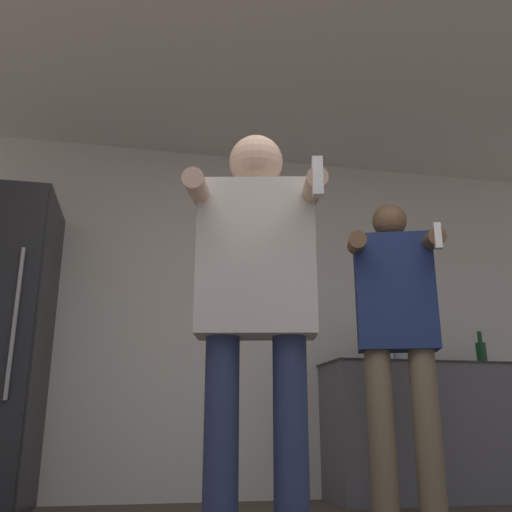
# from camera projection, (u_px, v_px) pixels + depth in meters

# --- Properties ---
(wall_back) EXTENTS (7.00, 0.06, 2.55)m
(wall_back) POSITION_uv_depth(u_px,v_px,m) (210.00, 315.00, 4.19)
(wall_back) COLOR silver
(wall_back) RESTS_ON ground_plane
(ceiling_slab) EXTENTS (7.00, 3.43, 0.05)m
(ceiling_slab) POSITION_uv_depth(u_px,v_px,m) (248.00, 35.00, 3.17)
(ceiling_slab) COLOR silver
(ceiling_slab) RESTS_ON wall_back
(counter) EXTENTS (1.43, 0.54, 0.92)m
(counter) POSITION_uv_depth(u_px,v_px,m) (427.00, 430.00, 3.98)
(counter) COLOR slate
(counter) RESTS_ON ground_plane
(bottle_dark_rum) EXTENTS (0.07, 0.07, 0.27)m
(bottle_dark_rum) POSITION_uv_depth(u_px,v_px,m) (398.00, 350.00, 4.06)
(bottle_dark_rum) COLOR silver
(bottle_dark_rum) RESTS_ON counter
(bottle_red_label) EXTENTS (0.07, 0.07, 0.26)m
(bottle_red_label) POSITION_uv_depth(u_px,v_px,m) (481.00, 351.00, 4.18)
(bottle_red_label) COLOR #194723
(bottle_red_label) RESTS_ON counter
(bottle_clear_vodka) EXTENTS (0.08, 0.08, 0.29)m
(bottle_clear_vodka) POSITION_uv_depth(u_px,v_px,m) (379.00, 345.00, 4.04)
(bottle_clear_vodka) COLOR #194723
(bottle_clear_vodka) RESTS_ON counter
(person_woman_foreground) EXTENTS (0.57, 0.54, 1.63)m
(person_woman_foreground) POSITION_uv_depth(u_px,v_px,m) (256.00, 293.00, 2.17)
(person_woman_foreground) COLOR navy
(person_woman_foreground) RESTS_ON ground_plane
(person_man_side) EXTENTS (0.59, 0.55, 1.76)m
(person_man_side) POSITION_uv_depth(u_px,v_px,m) (397.00, 330.00, 3.19)
(person_man_side) COLOR #75664C
(person_man_side) RESTS_ON ground_plane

